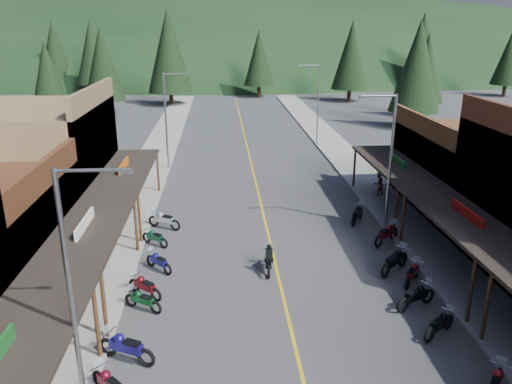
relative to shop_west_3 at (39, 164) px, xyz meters
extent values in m
plane|color=#38383A|center=(13.78, -11.30, -3.52)|extent=(220.00, 220.00, 0.00)
cube|color=gold|center=(13.78, 8.70, -3.51)|extent=(0.15, 90.00, 0.01)
cube|color=gray|center=(5.08, 8.70, -3.44)|extent=(3.40, 94.00, 0.15)
cube|color=gray|center=(22.48, 8.70, -3.44)|extent=(3.40, 94.00, 0.15)
cylinder|color=#472D19|center=(6.58, -14.70, -2.02)|extent=(0.16, 0.16, 3.00)
cube|color=#3F2111|center=(3.63, -9.60, -0.42)|extent=(0.30, 9.00, 6.20)
cube|color=black|center=(5.08, -9.60, -0.52)|extent=(3.20, 9.00, 0.18)
cylinder|color=#472D19|center=(6.58, -13.50, -2.02)|extent=(0.16, 0.16, 3.00)
cylinder|color=#472D19|center=(6.58, -5.70, -2.02)|extent=(0.16, 0.16, 3.00)
cube|color=silver|center=(5.08, -9.60, -0.32)|extent=(0.12, 3.00, 0.70)
cube|color=brown|center=(-0.22, 0.00, -0.02)|extent=(8.00, 10.20, 7.00)
cube|color=brown|center=(3.63, 0.00, 0.58)|extent=(0.30, 10.20, 8.20)
cube|color=black|center=(5.08, 0.00, -0.52)|extent=(3.20, 10.20, 0.18)
cylinder|color=#472D19|center=(6.58, -4.50, -2.02)|extent=(0.16, 0.16, 3.00)
cylinder|color=#472D19|center=(6.58, 4.50, -2.02)|extent=(0.16, 0.16, 3.00)
cube|color=#CC590C|center=(5.08, 0.00, -0.32)|extent=(0.12, 3.00, 0.70)
cylinder|color=#472D19|center=(20.98, -14.70, -2.02)|extent=(0.16, 0.16, 3.00)
cube|color=#562B19|center=(23.93, -9.60, 0.58)|extent=(0.30, 9.00, 8.20)
cube|color=black|center=(22.48, -9.60, -0.52)|extent=(3.20, 9.00, 0.18)
cylinder|color=#472D19|center=(20.98, -13.50, -2.02)|extent=(0.16, 0.16, 3.00)
cylinder|color=#472D19|center=(20.98, -5.70, -2.02)|extent=(0.16, 0.16, 3.00)
cube|color=#B2140F|center=(22.48, -9.60, -0.32)|extent=(0.12, 3.00, 0.70)
cube|color=#4C2D16|center=(27.78, 0.00, -1.02)|extent=(8.00, 10.20, 5.00)
cube|color=#4C2D16|center=(23.93, 0.00, -0.42)|extent=(0.30, 10.20, 6.20)
cube|color=black|center=(22.48, 0.00, -0.52)|extent=(3.20, 10.20, 0.18)
cylinder|color=#472D19|center=(20.98, -4.50, -2.02)|extent=(0.16, 0.16, 3.00)
cylinder|color=#472D19|center=(20.98, 4.50, -2.02)|extent=(0.16, 0.16, 3.00)
cube|color=#14591E|center=(22.48, 0.00, -0.32)|extent=(0.12, 3.00, 0.70)
cylinder|color=gray|center=(6.68, -17.30, 0.48)|extent=(0.16, 0.16, 8.00)
cylinder|color=gray|center=(7.68, -17.30, 4.38)|extent=(2.00, 0.10, 0.10)
cube|color=gray|center=(8.58, -17.30, 4.33)|extent=(0.35, 0.18, 0.12)
cylinder|color=gray|center=(6.68, 10.70, 0.48)|extent=(0.16, 0.16, 8.00)
cylinder|color=gray|center=(7.68, 10.70, 4.38)|extent=(2.00, 0.10, 0.10)
cube|color=gray|center=(8.58, 10.70, 4.33)|extent=(0.35, 0.18, 0.12)
cylinder|color=gray|center=(20.88, -3.30, 0.48)|extent=(0.16, 0.16, 8.00)
cylinder|color=gray|center=(19.88, -3.30, 4.38)|extent=(2.00, 0.10, 0.10)
cube|color=gray|center=(18.98, -3.30, 4.33)|extent=(0.35, 0.18, 0.12)
cylinder|color=gray|center=(20.88, 18.70, 0.48)|extent=(0.16, 0.16, 8.00)
cylinder|color=gray|center=(19.88, 18.70, 4.38)|extent=(2.00, 0.10, 0.10)
cube|color=gray|center=(18.98, 18.70, 4.33)|extent=(0.35, 0.18, 0.12)
ellipsoid|color=black|center=(13.78, 123.70, -3.52)|extent=(310.00, 140.00, 60.00)
cylinder|color=black|center=(-10.22, 58.70, -2.52)|extent=(0.60, 0.60, 2.00)
cone|color=black|center=(-10.22, 58.70, 3.73)|extent=(5.88, 5.88, 10.50)
cylinder|color=black|center=(3.78, 46.70, -2.52)|extent=(0.60, 0.60, 2.00)
cone|color=black|center=(3.78, 46.70, 4.48)|extent=(6.72, 6.72, 12.00)
cylinder|color=black|center=(17.78, 54.70, -2.52)|extent=(0.60, 0.60, 2.00)
cone|color=black|center=(17.78, 54.70, 2.98)|extent=(5.04, 5.04, 9.00)
cylinder|color=black|center=(31.78, 48.70, -2.52)|extent=(0.60, 0.60, 2.00)
cone|color=black|center=(31.78, 48.70, 3.73)|extent=(5.88, 5.88, 10.50)
cylinder|color=black|center=(47.78, 60.70, -2.52)|extent=(0.60, 0.60, 2.00)
cone|color=black|center=(47.78, 60.70, 4.48)|extent=(6.72, 6.72, 12.00)
cylinder|color=black|center=(59.78, 52.70, -2.52)|extent=(0.60, 0.60, 2.00)
cone|color=black|center=(59.78, 52.70, 2.98)|extent=(5.04, 5.04, 9.00)
cylinder|color=black|center=(-18.22, 64.70, -2.52)|extent=(0.60, 0.60, 2.00)
cone|color=black|center=(-18.22, 64.70, 3.73)|extent=(5.88, 5.88, 10.50)
cylinder|color=black|center=(-8.22, 28.70, -2.52)|extent=(0.60, 0.60, 2.00)
cone|color=black|center=(-8.22, 28.70, 2.48)|extent=(4.48, 4.48, 8.00)
cylinder|color=black|center=(37.78, 33.70, -2.52)|extent=(0.60, 0.60, 2.00)
cone|color=black|center=(37.78, 33.70, 2.88)|extent=(4.93, 4.93, 8.80)
cylinder|color=black|center=(-4.22, 38.70, -2.52)|extent=(0.60, 0.60, 2.00)
cone|color=black|center=(-4.22, 38.70, 3.28)|extent=(5.38, 5.38, 9.60)
cylinder|color=black|center=(33.78, 26.70, -2.52)|extent=(0.60, 0.60, 2.00)
cone|color=black|center=(33.78, 26.70, 3.68)|extent=(5.82, 5.82, 10.40)
imported|color=brown|center=(22.15, 2.33, -2.53)|extent=(0.95, 0.80, 1.69)
camera|label=1|loc=(11.14, -30.43, 8.07)|focal=35.00mm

